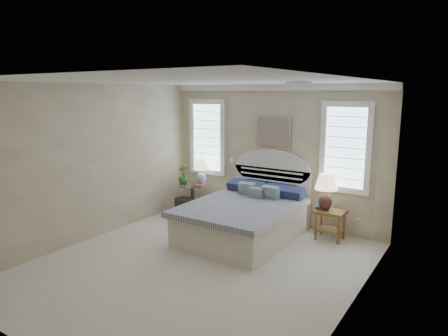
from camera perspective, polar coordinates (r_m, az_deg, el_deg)
floor at (r=6.15m, az=-3.94°, el=-13.74°), size 4.50×5.00×0.01m
ceiling at (r=5.60m, az=-4.30°, el=12.28°), size 4.50×5.00×0.01m
wall_back at (r=7.83m, az=7.06°, el=1.88°), size 4.50×0.02×2.70m
wall_left at (r=7.29m, az=-18.31°, el=0.76°), size 0.02×5.00×2.70m
wall_right at (r=4.74m, az=18.11°, el=-4.44°), size 0.02×5.00×2.70m
crown_molding at (r=7.70m, az=7.16°, el=11.37°), size 4.50×0.08×0.12m
hvac_vent at (r=5.69m, az=10.68°, el=11.90°), size 0.30×0.20×0.02m
switch_plate at (r=8.30m, az=1.10°, el=1.07°), size 0.08×0.01×0.12m
window_left at (r=8.57m, az=-2.31°, el=4.41°), size 0.90×0.06×1.60m
window_right at (r=7.27m, az=16.99°, el=2.80°), size 0.90×0.06×1.60m
painting at (r=7.73m, az=7.01°, el=5.28°), size 0.74×0.04×0.58m
closet_door at (r=5.92m, az=20.94°, el=-3.14°), size 0.02×1.80×2.40m
bed at (r=7.15m, az=3.15°, el=-6.86°), size 1.72×2.28×1.47m
side_table_left at (r=8.51m, az=-4.49°, el=-3.98°), size 0.56×0.56×0.63m
nightstand_right at (r=7.25m, az=14.95°, el=-6.97°), size 0.50×0.40×0.53m
floor_pot at (r=8.52m, az=-5.79°, el=-5.48°), size 0.48×0.48×0.35m
lamp_left at (r=8.44m, az=-3.28°, el=-0.08°), size 0.41×0.41×0.54m
lamp_right at (r=7.11m, az=14.37°, el=-2.80°), size 0.44×0.44×0.65m
potted_plant at (r=8.51m, az=-5.88°, el=-0.93°), size 0.29×0.29×0.40m
books_left at (r=8.31m, az=-3.58°, el=-2.52°), size 0.20×0.17×0.02m
books_right at (r=7.26m, az=13.49°, el=-5.52°), size 0.19×0.16×0.04m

